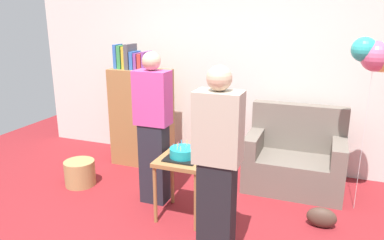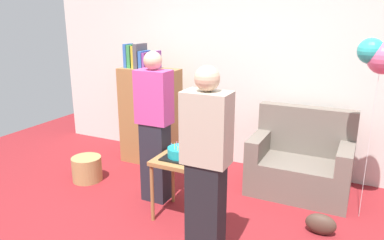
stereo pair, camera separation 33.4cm
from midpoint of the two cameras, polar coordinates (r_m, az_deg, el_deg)
name	(u,v)px [view 2 (the right image)]	position (r m, az deg, el deg)	size (l,w,h in m)	color
ground_plane	(170,239)	(3.52, -0.53, -18.11)	(8.00, 8.00, 0.00)	maroon
wall_back	(246,65)	(4.87, 10.37, 8.40)	(6.00, 0.10, 2.70)	silver
couch	(300,163)	(4.44, 18.60, -6.45)	(1.10, 0.70, 0.96)	#6B6056
bookshelf	(150,113)	(4.96, -4.65, 1.00)	(0.80, 0.36, 1.62)	olive
side_table	(181,167)	(3.64, 0.91, -7.38)	(0.48, 0.48, 0.63)	olive
birthday_cake	(181,153)	(3.58, 0.92, -5.20)	(0.32, 0.32, 0.17)	black
person_blowing_candles	(155,127)	(3.87, -3.38, -1.19)	(0.36, 0.22, 1.63)	#23232D
person_holding_cake	(206,169)	(2.86, 5.59, -7.60)	(0.36, 0.22, 1.63)	black
wicker_basket	(87,169)	(4.69, -14.07, -7.40)	(0.36, 0.36, 0.30)	#A88451
handbag	(321,224)	(3.80, 21.89, -14.84)	(0.28, 0.14, 0.20)	#473328
balloon_bunch	(384,57)	(3.89, 29.93, 8.47)	(0.44, 0.31, 1.78)	silver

